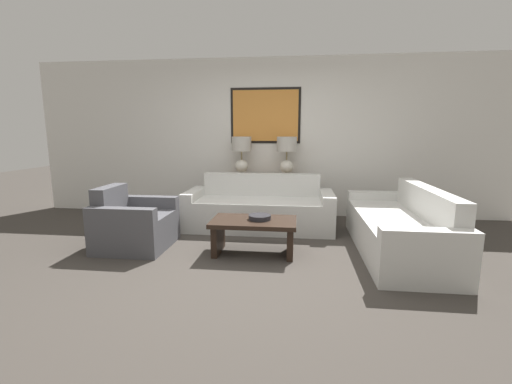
{
  "coord_description": "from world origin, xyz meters",
  "views": [
    {
      "loc": [
        0.55,
        -3.45,
        1.43
      ],
      "look_at": [
        0.02,
        0.95,
        0.65
      ],
      "focal_mm": 24.0,
      "sensor_mm": 36.0,
      "label": 1
    }
  ],
  "objects_px": {
    "console_table": "(264,196)",
    "table_lamp_right": "(287,151)",
    "couch_by_back_wall": "(259,210)",
    "couch_by_side": "(399,229)",
    "decorative_bowl": "(260,217)",
    "coffee_table": "(254,229)",
    "armchair_near_back_wall": "(134,225)",
    "table_lamp_left": "(242,151)"
  },
  "relations": [
    {
      "from": "table_lamp_right",
      "to": "coffee_table",
      "type": "xyz_separation_m",
      "value": [
        -0.32,
        -1.78,
        -0.82
      ]
    },
    {
      "from": "coffee_table",
      "to": "armchair_near_back_wall",
      "type": "distance_m",
      "value": 1.53
    },
    {
      "from": "console_table",
      "to": "armchair_near_back_wall",
      "type": "height_order",
      "value": "armchair_near_back_wall"
    },
    {
      "from": "couch_by_side",
      "to": "armchair_near_back_wall",
      "type": "distance_m",
      "value": 3.25
    },
    {
      "from": "armchair_near_back_wall",
      "to": "couch_by_back_wall",
      "type": "bearing_deg",
      "value": 35.53
    },
    {
      "from": "coffee_table",
      "to": "decorative_bowl",
      "type": "relative_size",
      "value": 3.75
    },
    {
      "from": "couch_by_back_wall",
      "to": "couch_by_side",
      "type": "relative_size",
      "value": 1.0
    },
    {
      "from": "table_lamp_right",
      "to": "decorative_bowl",
      "type": "height_order",
      "value": "table_lamp_right"
    },
    {
      "from": "decorative_bowl",
      "to": "armchair_near_back_wall",
      "type": "height_order",
      "value": "armchair_near_back_wall"
    },
    {
      "from": "table_lamp_right",
      "to": "coffee_table",
      "type": "distance_m",
      "value": 1.99
    },
    {
      "from": "table_lamp_left",
      "to": "armchair_near_back_wall",
      "type": "relative_size",
      "value": 0.72
    },
    {
      "from": "table_lamp_left",
      "to": "couch_by_side",
      "type": "relative_size",
      "value": 0.29
    },
    {
      "from": "console_table",
      "to": "couch_by_side",
      "type": "xyz_separation_m",
      "value": [
        1.78,
        -1.52,
        -0.09
      ]
    },
    {
      "from": "armchair_near_back_wall",
      "to": "decorative_bowl",
      "type": "bearing_deg",
      "value": -1.74
    },
    {
      "from": "table_lamp_left",
      "to": "decorative_bowl",
      "type": "xyz_separation_m",
      "value": [
        0.5,
        -1.76,
        -0.68
      ]
    },
    {
      "from": "couch_by_side",
      "to": "coffee_table",
      "type": "distance_m",
      "value": 1.74
    },
    {
      "from": "couch_by_back_wall",
      "to": "couch_by_side",
      "type": "height_order",
      "value": "same"
    },
    {
      "from": "couch_by_back_wall",
      "to": "couch_by_side",
      "type": "bearing_deg",
      "value": -25.72
    },
    {
      "from": "console_table",
      "to": "table_lamp_right",
      "type": "distance_m",
      "value": 0.84
    },
    {
      "from": "couch_by_side",
      "to": "decorative_bowl",
      "type": "bearing_deg",
      "value": -171.69
    },
    {
      "from": "table_lamp_right",
      "to": "couch_by_back_wall",
      "type": "xyz_separation_m",
      "value": [
        -0.37,
        -0.66,
        -0.84
      ]
    },
    {
      "from": "table_lamp_left",
      "to": "decorative_bowl",
      "type": "distance_m",
      "value": 1.95
    },
    {
      "from": "table_lamp_right",
      "to": "couch_by_side",
      "type": "xyz_separation_m",
      "value": [
        1.4,
        -1.52,
        -0.84
      ]
    },
    {
      "from": "couch_by_side",
      "to": "armchair_near_back_wall",
      "type": "height_order",
      "value": "couch_by_side"
    },
    {
      "from": "couch_by_side",
      "to": "coffee_table",
      "type": "height_order",
      "value": "couch_by_side"
    },
    {
      "from": "couch_by_side",
      "to": "table_lamp_right",
      "type": "bearing_deg",
      "value": 132.71
    },
    {
      "from": "decorative_bowl",
      "to": "armchair_near_back_wall",
      "type": "xyz_separation_m",
      "value": [
        -1.59,
        0.05,
        -0.17
      ]
    },
    {
      "from": "table_lamp_left",
      "to": "table_lamp_right",
      "type": "bearing_deg",
      "value": 0.0
    },
    {
      "from": "coffee_table",
      "to": "couch_by_side",
      "type": "bearing_deg",
      "value": 8.66
    },
    {
      "from": "table_lamp_left",
      "to": "decorative_bowl",
      "type": "relative_size",
      "value": 2.35
    },
    {
      "from": "table_lamp_left",
      "to": "couch_by_back_wall",
      "type": "distance_m",
      "value": 1.13
    },
    {
      "from": "table_lamp_right",
      "to": "armchair_near_back_wall",
      "type": "xyz_separation_m",
      "value": [
        -1.84,
        -1.71,
        -0.84
      ]
    },
    {
      "from": "decorative_bowl",
      "to": "armchair_near_back_wall",
      "type": "relative_size",
      "value": 0.31
    },
    {
      "from": "couch_by_back_wall",
      "to": "couch_by_side",
      "type": "xyz_separation_m",
      "value": [
        1.78,
        -0.86,
        0.0
      ]
    },
    {
      "from": "decorative_bowl",
      "to": "couch_by_side",
      "type": "bearing_deg",
      "value": 8.31
    },
    {
      "from": "console_table",
      "to": "couch_by_back_wall",
      "type": "height_order",
      "value": "couch_by_back_wall"
    },
    {
      "from": "decorative_bowl",
      "to": "table_lamp_right",
      "type": "bearing_deg",
      "value": 81.9
    },
    {
      "from": "couch_by_back_wall",
      "to": "armchair_near_back_wall",
      "type": "bearing_deg",
      "value": -144.47
    },
    {
      "from": "table_lamp_left",
      "to": "couch_by_side",
      "type": "distance_m",
      "value": 2.76
    },
    {
      "from": "couch_by_back_wall",
      "to": "armchair_near_back_wall",
      "type": "distance_m",
      "value": 1.81
    },
    {
      "from": "table_lamp_left",
      "to": "armchair_near_back_wall",
      "type": "bearing_deg",
      "value": -122.59
    },
    {
      "from": "table_lamp_left",
      "to": "couch_by_back_wall",
      "type": "height_order",
      "value": "table_lamp_left"
    }
  ]
}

